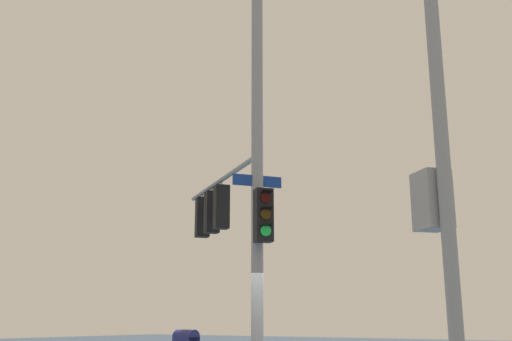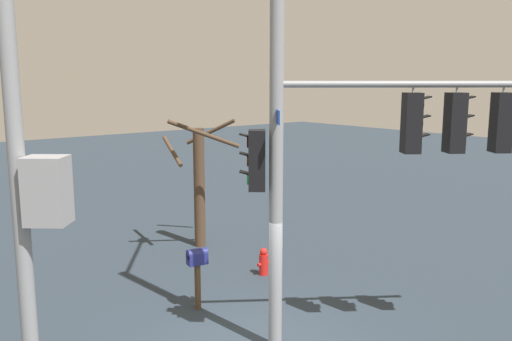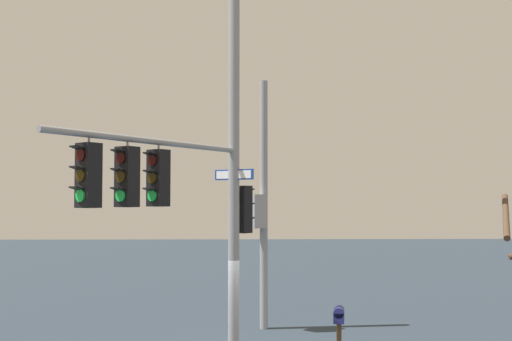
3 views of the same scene
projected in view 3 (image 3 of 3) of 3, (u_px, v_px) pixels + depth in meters
main_signal_pole_assembly at (209, 158)px, 12.25m from camera, size 4.84×5.91×9.47m
secondary_pole_assembly at (260, 207)px, 17.28m from camera, size 0.81×0.76×7.47m
mailbox at (339, 320)px, 13.29m from camera, size 0.48×0.32×1.41m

